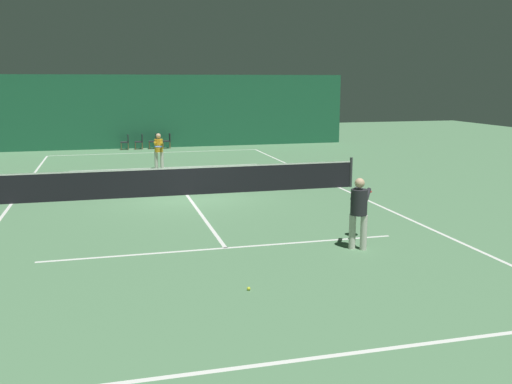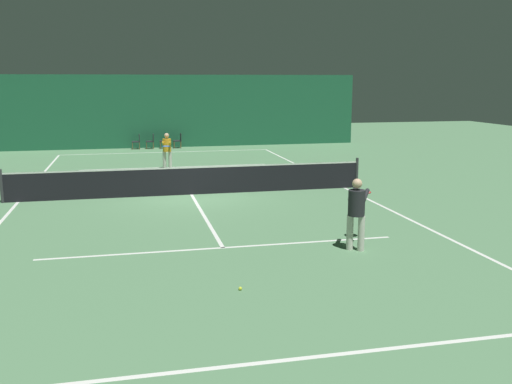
% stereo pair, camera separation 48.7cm
% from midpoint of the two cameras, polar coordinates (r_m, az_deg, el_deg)
% --- Properties ---
extents(ground_plane, '(60.00, 60.00, 0.00)m').
position_cam_midpoint_polar(ground_plane, '(19.33, -5.76, -0.26)').
color(ground_plane, '#56845B').
extents(backdrop_curtain, '(23.00, 0.12, 4.12)m').
position_cam_midpoint_polar(backdrop_curtain, '(33.21, -8.93, 7.97)').
color(backdrop_curtain, '#1E5B3D').
rests_on(backdrop_curtain, ground).
extents(court_line_baseline_far, '(11.00, 0.10, 0.00)m').
position_cam_midpoint_polar(court_line_baseline_far, '(31.03, -8.51, 3.96)').
color(court_line_baseline_far, white).
rests_on(court_line_baseline_far, ground).
extents(court_line_baseline_near, '(11.00, 0.10, 0.00)m').
position_cam_midpoint_polar(court_line_baseline_near, '(8.20, 5.11, -16.38)').
color(court_line_baseline_near, white).
rests_on(court_line_baseline_near, ground).
extents(court_line_service_far, '(8.25, 0.10, 0.00)m').
position_cam_midpoint_polar(court_line_service_far, '(25.60, -7.55, 2.49)').
color(court_line_service_far, white).
rests_on(court_line_service_far, ground).
extents(court_line_service_near, '(8.25, 0.10, 0.00)m').
position_cam_midpoint_polar(court_line_service_near, '(13.18, -2.27, -5.59)').
color(court_line_service_near, white).
rests_on(court_line_service_near, ground).
extents(court_line_sideline_left, '(0.10, 23.80, 0.00)m').
position_cam_midpoint_polar(court_line_sideline_left, '(19.46, -22.05, -0.94)').
color(court_line_sideline_left, white).
rests_on(court_line_sideline_left, ground).
extents(court_line_sideline_right, '(0.10, 23.80, 0.00)m').
position_cam_midpoint_polar(court_line_sideline_right, '(20.71, 9.52, 0.41)').
color(court_line_sideline_right, white).
rests_on(court_line_sideline_right, ground).
extents(court_line_centre, '(0.10, 12.80, 0.00)m').
position_cam_midpoint_polar(court_line_centre, '(19.33, -5.76, -0.25)').
color(court_line_centre, white).
rests_on(court_line_centre, ground).
extents(tennis_net, '(12.00, 0.10, 1.07)m').
position_cam_midpoint_polar(tennis_net, '(19.23, -5.79, 1.23)').
color(tennis_net, black).
rests_on(tennis_net, ground).
extents(player_near, '(1.02, 1.32, 1.65)m').
position_cam_midpoint_polar(player_near, '(13.03, 11.10, -1.63)').
color(player_near, beige).
rests_on(player_near, ground).
extents(player_far, '(0.49, 1.33, 1.56)m').
position_cam_midpoint_polar(player_far, '(24.92, -8.34, 4.35)').
color(player_far, beige).
rests_on(player_far, ground).
extents(courtside_chair_0, '(0.44, 0.44, 0.84)m').
position_cam_midpoint_polar(courtside_chair_0, '(32.71, -11.38, 5.08)').
color(courtside_chair_0, brown).
rests_on(courtside_chair_0, ground).
extents(courtside_chair_1, '(0.44, 0.44, 0.84)m').
position_cam_midpoint_polar(courtside_chair_1, '(32.74, -10.02, 5.13)').
color(courtside_chair_1, brown).
rests_on(courtside_chair_1, ground).
extents(courtside_chair_2, '(0.44, 0.44, 0.84)m').
position_cam_midpoint_polar(courtside_chair_2, '(32.78, -8.67, 5.18)').
color(courtside_chair_2, brown).
rests_on(courtside_chair_2, ground).
extents(courtside_chair_3, '(0.44, 0.44, 0.84)m').
position_cam_midpoint_polar(courtside_chair_3, '(32.85, -7.32, 5.23)').
color(courtside_chair_3, brown).
rests_on(courtside_chair_3, ground).
extents(tennis_ball, '(0.07, 0.07, 0.07)m').
position_cam_midpoint_polar(tennis_ball, '(10.59, -0.25, -9.64)').
color(tennis_ball, '#D1DB33').
rests_on(tennis_ball, ground).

